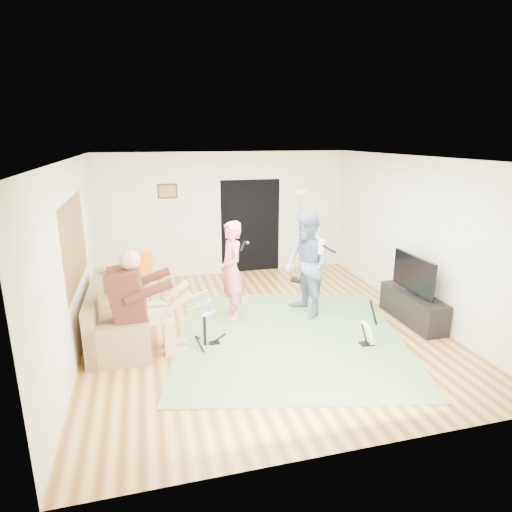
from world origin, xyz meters
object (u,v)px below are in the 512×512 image
at_px(drum_kit, 205,327).
at_px(television, 414,273).
at_px(guitar_spare, 367,332).
at_px(torchiere_lamp, 300,220).
at_px(tv_cabinet, 413,307).
at_px(dining_chair, 143,284).
at_px(guitarist, 307,265).
at_px(singer, 232,271).
at_px(sofa, 115,320).

distance_m(drum_kit, television, 3.49).
xyz_separation_m(guitar_spare, torchiere_lamp, (0.04, 3.06, 1.13)).
distance_m(drum_kit, torchiere_lamp, 3.58).
xyz_separation_m(drum_kit, television, (3.45, -0.01, 0.55)).
height_order(tv_cabinet, television, television).
bearing_deg(drum_kit, dining_chair, 112.08).
xyz_separation_m(guitarist, torchiere_lamp, (0.53, 1.77, 0.42)).
relative_size(guitarist, dining_chair, 2.02).
bearing_deg(drum_kit, tv_cabinet, -0.09).
xyz_separation_m(dining_chair, television, (4.31, -2.12, 0.53)).
distance_m(drum_kit, singer, 1.23).
xyz_separation_m(tv_cabinet, television, (-0.05, -0.00, 0.60)).
height_order(guitar_spare, dining_chair, dining_chair).
bearing_deg(television, drum_kit, 179.90).
distance_m(sofa, tv_cabinet, 4.84).
relative_size(sofa, dining_chair, 2.29).
height_order(guitarist, guitar_spare, guitarist).
height_order(singer, television, singer).
relative_size(drum_kit, dining_chair, 0.77).
distance_m(sofa, singer, 2.00).
xyz_separation_m(singer, guitar_spare, (1.74, -1.52, -0.64)).
xyz_separation_m(singer, dining_chair, (-1.46, 1.19, -0.52)).
height_order(drum_kit, torchiere_lamp, torchiere_lamp).
height_order(guitar_spare, torchiere_lamp, torchiere_lamp).
bearing_deg(tv_cabinet, torchiere_lamp, 114.31).
distance_m(singer, torchiere_lamp, 2.41).
relative_size(dining_chair, tv_cabinet, 0.65).
bearing_deg(television, torchiere_lamp, 113.34).
bearing_deg(guitarist, drum_kit, -79.40).
height_order(singer, torchiere_lamp, torchiere_lamp).
bearing_deg(singer, guitar_spare, 43.41).
bearing_deg(guitarist, television, 56.53).
xyz_separation_m(torchiere_lamp, dining_chair, (-3.24, -0.35, -1.01)).
bearing_deg(tv_cabinet, guitarist, 157.08).
bearing_deg(torchiere_lamp, guitarist, -106.76).
xyz_separation_m(sofa, dining_chair, (0.43, 1.47, 0.04)).
height_order(singer, guitar_spare, singer).
bearing_deg(guitar_spare, sofa, 161.10).
relative_size(sofa, singer, 1.23).
bearing_deg(tv_cabinet, sofa, 172.21).
xyz_separation_m(torchiere_lamp, television, (1.07, -2.47, -0.49)).
bearing_deg(torchiere_lamp, dining_chair, -173.90).
relative_size(sofa, guitar_spare, 2.90).
relative_size(drum_kit, television, 0.66).
relative_size(sofa, guitarist, 1.13).
height_order(drum_kit, dining_chair, dining_chair).
distance_m(guitar_spare, television, 1.41).
relative_size(sofa, tv_cabinet, 1.48).
xyz_separation_m(sofa, torchiere_lamp, (3.68, 1.82, 1.06)).
bearing_deg(drum_kit, television, -0.10).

